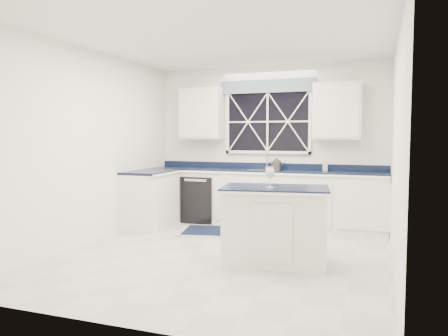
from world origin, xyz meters
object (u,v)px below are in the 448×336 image
at_px(faucet, 266,160).
at_px(kettle, 276,164).
at_px(dishwasher, 203,198).
at_px(soap_bottle, 325,165).
at_px(island, 275,225).
at_px(wine_glass, 270,173).

xyz_separation_m(faucet, kettle, (0.21, -0.15, -0.06)).
distance_m(faucet, kettle, 0.26).
height_order(dishwasher, soap_bottle, soap_bottle).
distance_m(island, wine_glass, 0.63).
height_order(island, wine_glass, wine_glass).
xyz_separation_m(dishwasher, wine_glass, (1.75, -2.21, 0.67)).
distance_m(faucet, wine_glass, 2.49).
height_order(faucet, wine_glass, faucet).
bearing_deg(kettle, wine_glass, -96.05).
bearing_deg(kettle, faucet, 127.05).
xyz_separation_m(faucet, island, (0.69, -2.30, -0.64)).
xyz_separation_m(faucet, soap_bottle, (0.98, 0.03, -0.07)).
distance_m(faucet, island, 2.49).
xyz_separation_m(island, kettle, (-0.48, 2.15, 0.57)).
bearing_deg(wine_glass, kettle, 101.13).
height_order(dishwasher, island, island).
height_order(dishwasher, wine_glass, wine_glass).
relative_size(kettle, wine_glass, 1.16).
bearing_deg(dishwasher, kettle, 1.99).
height_order(faucet, soap_bottle, faucet).
bearing_deg(island, dishwasher, 121.63).
height_order(dishwasher, faucet, faucet).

